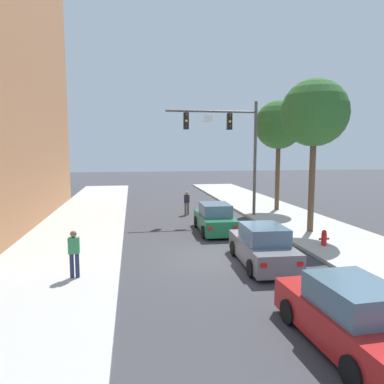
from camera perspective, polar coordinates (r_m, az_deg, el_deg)
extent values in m
plane|color=#38383D|center=(15.32, 4.15, -10.37)|extent=(120.00, 120.00, 0.00)
cube|color=#B2AFA8|center=(15.20, -20.87, -10.66)|extent=(5.00, 60.00, 0.15)
cube|color=#B2AFA8|center=(17.94, 24.99, -8.20)|extent=(5.00, 60.00, 0.15)
cylinder|color=#514C47|center=(24.26, 10.01, 5.23)|extent=(0.20, 0.20, 7.50)
cylinder|color=#514C47|center=(23.55, 3.16, 12.71)|extent=(5.95, 0.14, 0.14)
cube|color=black|center=(23.78, 6.00, 11.11)|extent=(0.32, 0.28, 1.05)
sphere|color=#2D2823|center=(23.67, 6.11, 11.93)|extent=(0.18, 0.18, 0.18)
sphere|color=yellow|center=(23.64, 6.10, 11.13)|extent=(0.18, 0.18, 0.18)
sphere|color=#2D2823|center=(23.61, 6.09, 10.34)|extent=(0.18, 0.18, 0.18)
cube|color=black|center=(23.19, -0.95, 11.26)|extent=(0.32, 0.28, 1.05)
sphere|color=#2D2823|center=(23.07, -0.90, 12.10)|extent=(0.18, 0.18, 0.18)
sphere|color=yellow|center=(23.04, -0.89, 11.29)|extent=(0.18, 0.18, 0.18)
sphere|color=#2D2823|center=(23.02, -0.89, 10.47)|extent=(0.18, 0.18, 0.18)
cube|color=white|center=(23.44, 2.58, 11.63)|extent=(0.60, 0.03, 0.44)
cube|color=#1E663D|center=(19.77, 3.61, -4.77)|extent=(1.81, 4.25, 0.80)
cube|color=slate|center=(19.49, 3.72, -2.79)|extent=(1.55, 2.04, 0.64)
cylinder|color=black|center=(20.93, 0.72, -4.78)|extent=(0.24, 0.65, 0.64)
cylinder|color=black|center=(21.23, 5.05, -4.64)|extent=(0.24, 0.65, 0.64)
cylinder|color=black|center=(18.42, 1.95, -6.38)|extent=(0.24, 0.65, 0.64)
cylinder|color=black|center=(18.76, 6.84, -6.19)|extent=(0.24, 0.65, 0.64)
cube|color=red|center=(17.59, 2.96, -5.82)|extent=(0.20, 0.05, 0.14)
cube|color=red|center=(17.87, 7.00, -5.66)|extent=(0.20, 0.05, 0.14)
cube|color=slate|center=(14.50, 11.12, -9.17)|extent=(1.88, 4.27, 0.80)
cube|color=slate|center=(14.19, 11.38, -6.53)|extent=(1.58, 2.06, 0.64)
cylinder|color=black|center=(15.55, 6.72, -8.91)|extent=(0.25, 0.65, 0.64)
cylinder|color=black|center=(16.01, 12.41, -8.57)|extent=(0.25, 0.65, 0.64)
cylinder|color=black|center=(13.15, 9.48, -11.91)|extent=(0.25, 0.65, 0.64)
cylinder|color=black|center=(13.69, 16.11, -11.34)|extent=(0.25, 0.65, 0.64)
cube|color=red|center=(12.35, 11.39, -11.44)|extent=(0.20, 0.05, 0.14)
cube|color=red|center=(12.80, 16.91, -10.95)|extent=(0.20, 0.05, 0.14)
cube|color=#B21E1E|center=(9.41, 23.71, -18.67)|extent=(1.87, 4.27, 0.80)
cube|color=slate|center=(9.02, 24.51, -14.87)|extent=(1.58, 2.06, 0.64)
cylinder|color=black|center=(10.12, 15.21, -17.96)|extent=(0.25, 0.65, 0.64)
cylinder|color=black|center=(10.90, 23.12, -16.41)|extent=(0.25, 0.65, 0.64)
cylinder|color=black|center=(8.17, 24.38, -24.75)|extent=(0.25, 0.65, 0.64)
cylinder|color=#232847|center=(13.11, -18.61, -11.07)|extent=(0.14, 0.14, 0.85)
cylinder|color=#232847|center=(13.08, -17.82, -11.08)|extent=(0.14, 0.14, 0.85)
cube|color=#337F47|center=(12.90, -18.33, -8.09)|extent=(0.36, 0.22, 0.56)
sphere|color=brown|center=(12.80, -18.40, -6.36)|extent=(0.22, 0.22, 0.22)
cylinder|color=brown|center=(24.84, -1.05, -2.70)|extent=(0.14, 0.14, 0.85)
cylinder|color=brown|center=(24.86, -0.64, -2.69)|extent=(0.14, 0.14, 0.85)
cube|color=#26262D|center=(24.74, -0.85, -1.08)|extent=(0.36, 0.22, 0.56)
sphere|color=#9E7051|center=(24.69, -0.85, -0.16)|extent=(0.22, 0.22, 0.22)
cylinder|color=red|center=(17.56, 20.30, -7.12)|extent=(0.24, 0.24, 0.55)
sphere|color=red|center=(17.48, 20.35, -6.05)|extent=(0.22, 0.22, 0.22)
cylinder|color=red|center=(17.46, 19.79, -7.08)|extent=(0.12, 0.09, 0.09)
cylinder|color=red|center=(17.64, 20.82, -6.98)|extent=(0.12, 0.09, 0.09)
cylinder|color=brown|center=(20.01, 18.55, 1.02)|extent=(0.32, 0.32, 4.96)
sphere|color=#2D6028|center=(20.02, 18.96, 11.87)|extent=(3.49, 3.49, 3.49)
cylinder|color=brown|center=(26.66, 13.47, 2.41)|extent=(0.32, 0.32, 4.84)
sphere|color=#2D6028|center=(26.64, 13.69, 10.38)|extent=(3.44, 3.44, 3.44)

